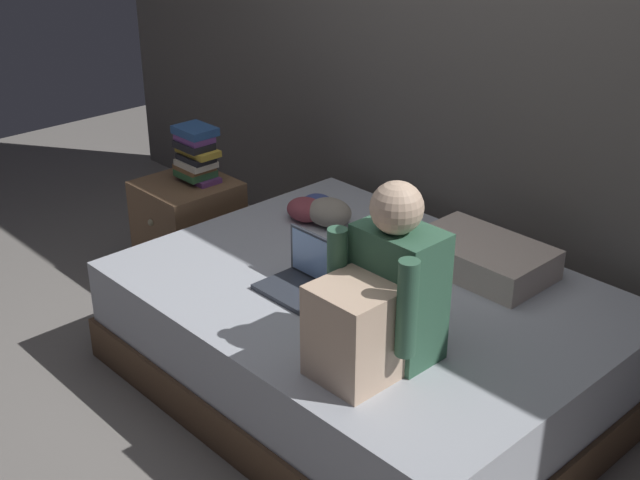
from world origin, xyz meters
TOP-DOWN VIEW (x-y plane):
  - ground_plane at (0.00, 0.00)m, footprint 8.00×8.00m
  - wall_back at (0.00, 1.20)m, footprint 5.60×0.10m
  - bed at (0.20, 0.30)m, footprint 2.00×1.50m
  - nightstand at (-1.10, 0.31)m, footprint 0.44×0.46m
  - person_sitting at (0.59, -0.06)m, footprint 0.39×0.44m
  - laptop at (0.04, 0.09)m, footprint 0.32×0.23m
  - pillow at (0.42, 0.75)m, footprint 0.56×0.36m
  - book_stack at (-1.08, 0.37)m, footprint 0.25×0.18m
  - clothes_pile at (-0.40, 0.60)m, footprint 0.33×0.25m

SIDE VIEW (x-z plane):
  - ground_plane at x=0.00m, z-range 0.00..0.00m
  - bed at x=0.20m, z-range 0.00..0.47m
  - nightstand at x=-1.10m, z-range 0.00..0.54m
  - clothes_pile at x=-0.40m, z-range 0.46..0.59m
  - laptop at x=0.04m, z-range 0.42..0.64m
  - pillow at x=0.42m, z-range 0.47..0.60m
  - book_stack at x=-1.08m, z-range 0.55..0.83m
  - person_sitting at x=0.59m, z-range 0.39..1.05m
  - wall_back at x=0.00m, z-range 0.00..2.70m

